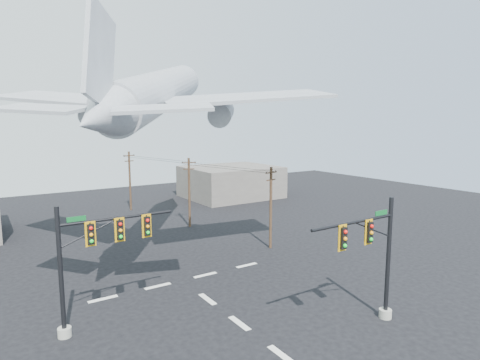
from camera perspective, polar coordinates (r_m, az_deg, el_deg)
ground at (r=22.95m, az=5.92°, el=-23.50°), size 120.00×120.00×0.00m
lane_markings at (r=26.74m, az=-1.74°, el=-18.57°), size 14.00×21.20×0.01m
signal_mast_near at (r=25.30m, az=18.59°, el=-10.63°), size 6.82×0.84×7.63m
signal_mast_far at (r=24.92m, az=-20.36°, el=-10.56°), size 7.00×0.83×7.54m
utility_pole_a at (r=38.52m, az=4.40°, el=-3.73°), size 1.56×0.47×7.90m
utility_pole_b at (r=46.73m, az=-7.23°, el=-1.57°), size 1.57×0.65×8.06m
utility_pole_c at (r=57.35m, az=-15.39°, el=0.04°), size 1.66×0.41×8.17m
power_lines at (r=46.75m, az=-7.62°, el=2.44°), size 7.19×24.33×0.14m
airliner at (r=34.74m, az=-11.48°, el=12.03°), size 24.81×27.07×8.63m
building_right at (r=65.65m, az=-1.31°, el=-0.25°), size 14.00×12.00×5.00m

